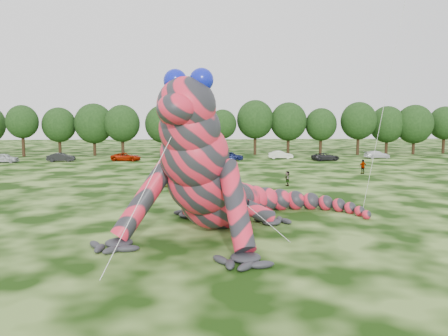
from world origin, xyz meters
The scene contains 28 objects.
ground centered at (0.00, 0.00, 0.00)m, with size 240.00×240.00×0.00m, color #16330A.
inflatable_gecko centered at (-2.13, 3.04, 4.90)m, with size 16.52×19.62×9.81m, color red, non-canonical shape.
tree_3 centered at (-35.72, 57.07, 4.72)m, with size 5.81×5.23×9.44m, color black, non-canonical shape.
tree_4 centered at (-29.64, 58.71, 4.53)m, with size 6.22×5.60×9.06m, color black, non-canonical shape.
tree_5 centered at (-23.12, 58.44, 4.90)m, with size 7.16×6.44×9.80m, color black, non-canonical shape.
tree_6 centered at (-17.56, 56.68, 4.75)m, with size 6.52×5.86×9.49m, color black, non-canonical shape.
tree_7 centered at (-10.08, 56.80, 4.74)m, with size 6.68×6.01×9.48m, color black, non-canonical shape.
tree_8 centered at (-4.22, 56.99, 4.47)m, with size 6.14×5.53×8.94m, color black, non-canonical shape.
tree_9 centered at (1.06, 57.35, 4.34)m, with size 5.27×4.74×8.68m, color black, non-canonical shape.
tree_10 centered at (7.40, 58.58, 5.25)m, with size 7.09×6.38×10.50m, color black, non-canonical shape.
tree_11 centered at (13.79, 58.20, 5.03)m, with size 7.01×6.31×10.07m, color black, non-canonical shape.
tree_12 centered at (20.01, 57.74, 4.49)m, with size 5.99×5.39×8.97m, color black, non-canonical shape.
tree_13 centered at (27.13, 57.13, 5.06)m, with size 6.83×6.15×10.13m, color black, non-canonical shape.
tree_14 centered at (33.46, 58.72, 4.70)m, with size 6.82×6.14×9.40m, color black, non-canonical shape.
tree_15 centered at (38.47, 57.77, 4.82)m, with size 7.17×6.45×9.63m, color black, non-canonical shape.
tree_16 centered at (45.45, 59.37, 4.69)m, with size 6.26×5.63×9.37m, color black, non-canonical shape.
car_0 centered at (-34.48, 46.02, 0.75)m, with size 1.76×4.38×1.49m, color silver.
car_1 centered at (-25.87, 47.02, 0.72)m, with size 1.52×4.35×1.43m, color black.
car_2 centered at (-15.49, 47.71, 0.68)m, with size 2.26×4.91×1.36m, color #9C1A03.
car_3 centered at (-6.92, 49.29, 0.72)m, with size 2.03×4.99×1.45m, color #A6A9B0.
car_4 centered at (1.95, 47.95, 0.72)m, with size 1.69×4.21×1.43m, color #11194A.
car_5 centered at (10.77, 49.88, 0.70)m, with size 1.48×4.24×1.40m, color silver.
car_6 centered at (17.70, 46.31, 0.64)m, with size 2.13×4.63×1.29m, color #242427.
car_7 centered at (27.95, 49.83, 0.66)m, with size 1.85×4.55×1.32m, color white.
spectator_3 centered at (17.44, 29.01, 0.92)m, with size 1.08×0.45×1.84m, color gray.
spectator_1 centered at (-4.02, 23.74, 0.92)m, with size 0.90×0.70×1.85m, color gray.
spectator_5 centered at (5.82, 19.81, 0.78)m, with size 1.45×0.46×1.57m, color gray.
spectator_0 centered at (-6.85, 19.87, 0.80)m, with size 0.58×0.38×1.59m, color gray.
Camera 1 is at (-3.47, -25.13, 7.15)m, focal length 35.00 mm.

